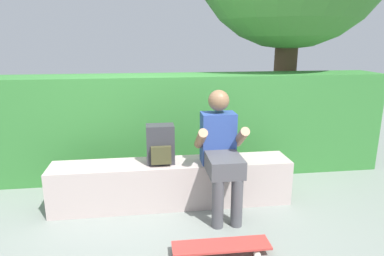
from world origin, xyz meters
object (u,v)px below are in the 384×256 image
at_px(bench_main, 172,183).
at_px(skateboard_near_person, 221,246).
at_px(person_skater, 221,148).
at_px(backpack_on_bench, 160,145).

relative_size(bench_main, skateboard_near_person, 3.08).
distance_m(person_skater, backpack_on_bench, 0.61).
bearing_deg(backpack_on_bench, skateboard_near_person, -64.90).
bearing_deg(backpack_on_bench, bench_main, 4.64).
relative_size(skateboard_near_person, backpack_on_bench, 2.01).
relative_size(bench_main, backpack_on_bench, 6.19).
relative_size(bench_main, person_skater, 2.03).
xyz_separation_m(skateboard_near_person, backpack_on_bench, (-0.44, 0.93, 0.59)).
height_order(bench_main, person_skater, person_skater).
distance_m(skateboard_near_person, backpack_on_bench, 1.18).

